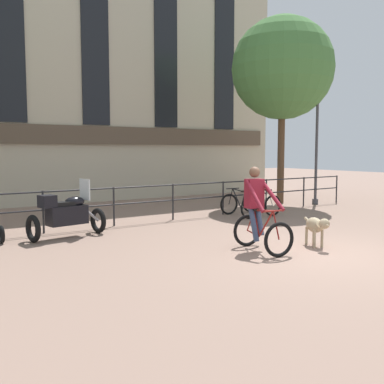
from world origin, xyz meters
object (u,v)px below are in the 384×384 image
parked_motorcycle (66,214)px  street_lamp (317,139)px  cyclist_with_bike (259,213)px  parked_bicycle_near_lamp (239,205)px  parked_bicycle_mid_left (261,203)px  dog (316,226)px

parked_motorcycle → street_lamp: street_lamp is taller
cyclist_with_bike → parked_bicycle_near_lamp: (2.68, 3.70, -0.41)m
cyclist_with_bike → parked_motorcycle: bearing=137.2°
parked_bicycle_mid_left → cyclist_with_bike: bearing=48.5°
parked_bicycle_near_lamp → parked_bicycle_mid_left: (0.93, -0.00, 0.00)m
parked_motorcycle → parked_bicycle_mid_left: size_ratio=1.61×
cyclist_with_bike → dog: cyclist_with_bike is taller
parked_bicycle_near_lamp → parked_bicycle_mid_left: 0.93m
dog → parked_bicycle_near_lamp: parked_bicycle_near_lamp is taller
parked_motorcycle → parked_bicycle_mid_left: (6.38, 0.20, -0.20)m
parked_bicycle_near_lamp → street_lamp: bearing=-166.3°
cyclist_with_bike → dog: bearing=-11.8°
dog → parked_bicycle_near_lamp: bearing=91.2°
parked_bicycle_mid_left → street_lamp: (3.47, 0.75, 2.07)m
cyclist_with_bike → parked_bicycle_near_lamp: 4.58m
parked_motorcycle → parked_bicycle_mid_left: parked_motorcycle is taller
dog → street_lamp: street_lamp is taller
parked_bicycle_mid_left → street_lamp: 4.11m
dog → street_lamp: size_ratio=0.22×
street_lamp → cyclist_with_bike: bearing=-147.9°
parked_motorcycle → parked_bicycle_near_lamp: parked_motorcycle is taller
dog → parked_bicycle_mid_left: bearing=80.6°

